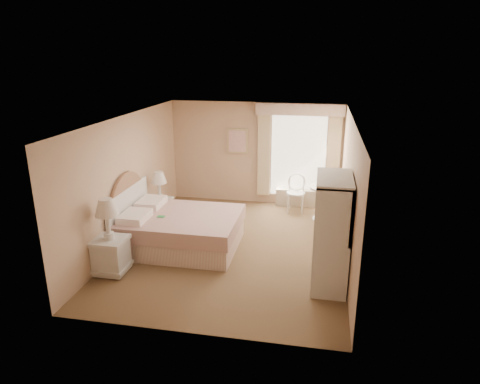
% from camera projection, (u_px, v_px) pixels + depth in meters
% --- Properties ---
extents(room, '(4.21, 5.51, 2.51)m').
position_uv_depth(room, '(233.00, 186.00, 7.96)').
color(room, brown).
rests_on(room, ground).
extents(window, '(2.05, 0.22, 2.51)m').
position_uv_depth(window, '(298.00, 152.00, 10.22)').
color(window, white).
rests_on(window, room).
extents(framed_art, '(0.52, 0.04, 0.62)m').
position_uv_depth(framed_art, '(237.00, 141.00, 10.48)').
color(framed_art, tan).
rests_on(framed_art, room).
extents(bed, '(2.23, 1.76, 1.56)m').
position_uv_depth(bed, '(175.00, 229.00, 8.27)').
color(bed, tan).
rests_on(bed, room).
extents(nightstand_near, '(0.55, 0.55, 1.32)m').
position_uv_depth(nightstand_near, '(110.00, 246.00, 7.22)').
color(nightstand_near, silver).
rests_on(nightstand_near, room).
extents(nightstand_far, '(0.48, 0.48, 1.15)m').
position_uv_depth(nightstand_far, '(160.00, 204.00, 9.43)').
color(nightstand_far, silver).
rests_on(nightstand_far, room).
extents(round_table, '(0.75, 0.75, 0.79)m').
position_uv_depth(round_table, '(326.00, 198.00, 9.54)').
color(round_table, silver).
rests_on(round_table, room).
extents(cafe_chair, '(0.43, 0.43, 0.90)m').
position_uv_depth(cafe_chair, '(296.00, 190.00, 10.14)').
color(cafe_chair, silver).
rests_on(cafe_chair, room).
extents(armoire, '(0.55, 1.09, 1.82)m').
position_uv_depth(armoire, '(331.00, 241.00, 6.83)').
color(armoire, silver).
rests_on(armoire, room).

